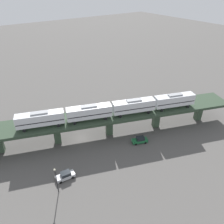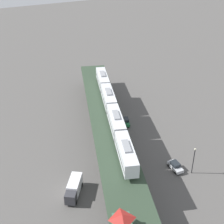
% 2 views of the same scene
% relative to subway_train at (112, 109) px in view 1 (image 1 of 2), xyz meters
% --- Properties ---
extents(ground_plane, '(400.00, 400.00, 0.00)m').
position_rel_subway_train_xyz_m(ground_plane, '(4.36, 7.98, -9.35)').
color(ground_plane, '#514F4C').
extents(elevated_viaduct, '(39.08, 89.40, 6.81)m').
position_rel_subway_train_xyz_m(elevated_viaduct, '(4.31, 7.83, -3.48)').
color(elevated_viaduct, '#2C3D2C').
rests_on(elevated_viaduct, ground).
extents(subway_train, '(19.51, 47.80, 4.45)m').
position_rel_subway_train_xyz_m(subway_train, '(0.00, 0.00, 0.00)').
color(subway_train, silver).
rests_on(subway_train, elevated_viaduct).
extents(street_car_silver, '(2.25, 4.54, 1.89)m').
position_rel_subway_train_xyz_m(street_car_silver, '(-6.95, 18.01, -8.41)').
color(street_car_silver, '#B7BABF').
rests_on(street_car_silver, ground).
extents(street_car_green, '(3.29, 4.75, 1.89)m').
position_rel_subway_train_xyz_m(street_car_green, '(-7.03, -4.68, -8.41)').
color(street_car_green, '#1E6638').
rests_on(street_car_green, ground).
extents(delivery_truck, '(6.02, 7.16, 3.20)m').
position_rel_subway_train_xyz_m(delivery_truck, '(16.83, 14.31, -7.59)').
color(delivery_truck, '#333338').
rests_on(delivery_truck, ground).
extents(street_lamp, '(0.44, 0.44, 6.94)m').
position_rel_subway_train_xyz_m(street_lamp, '(-9.50, 20.87, -5.24)').
color(street_lamp, black).
rests_on(street_lamp, ground).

